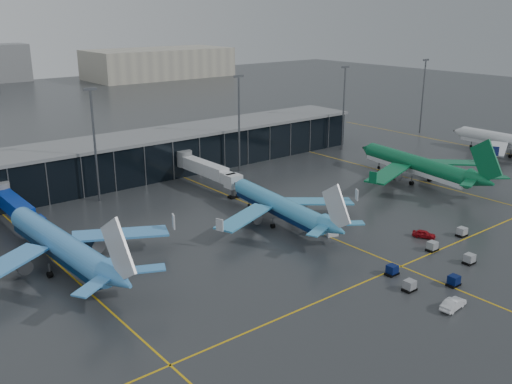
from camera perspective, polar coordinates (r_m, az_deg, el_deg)
ground at (r=102.47m, az=4.15°, el=-6.13°), size 600.00×600.00×0.00m
terminal_pier at (r=149.61m, az=-12.16°, el=3.43°), size 142.00×17.00×10.70m
jet_bridges at (r=120.75m, az=-22.83°, el=-1.46°), size 94.00×27.50×7.20m
flood_masts at (r=139.77m, az=-8.30°, el=6.18°), size 203.00×0.50×25.50m
distant_hangars at (r=358.54m, az=-20.48°, el=11.44°), size 260.00×71.00×22.00m
taxi_lines at (r=115.96m, az=4.22°, el=-3.22°), size 220.00×120.00×0.02m
airliner_arkefly at (r=99.63m, az=-19.17°, el=-3.56°), size 41.90×47.03×13.77m
airliner_klm_near at (r=114.61m, az=2.29°, el=-0.25°), size 38.48×42.69×12.02m
airliner_aer_lingus at (r=148.29m, az=15.75°, el=3.66°), size 46.59×51.20×13.98m
airliner_ba at (r=185.68m, az=24.18°, el=5.38°), size 37.94×43.11×13.15m
baggage_carts at (r=102.09m, az=17.69°, el=-6.61°), size 28.50×12.35×1.70m
mobile_airstair at (r=111.25m, az=7.39°, el=-3.83°), size 3.12×3.74×3.45m
service_van_red at (r=113.31m, az=16.45°, el=-4.05°), size 3.35×4.63×1.46m
service_van_white at (r=88.80m, az=19.12°, el=-10.52°), size 5.07×2.16×1.63m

